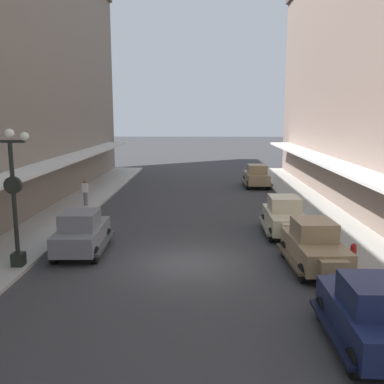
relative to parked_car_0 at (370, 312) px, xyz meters
name	(u,v)px	position (x,y,z in m)	size (l,w,h in m)	color
ground_plane	(188,263)	(-4.80, 6.13, -0.94)	(200.00, 200.00, 0.00)	#38383A
sidewalk_left	(1,260)	(-12.30, 6.13, -0.87)	(3.00, 60.00, 0.15)	#B7B5AD
sidewalk_right	(379,263)	(2.70, 6.13, -0.87)	(3.00, 60.00, 0.15)	#B7B5AD
parked_car_0	(370,312)	(0.00, 0.00, 0.00)	(2.16, 4.27, 1.84)	#19234C
parked_car_1	(257,175)	(0.10, 24.71, 0.00)	(2.18, 4.28, 1.84)	#997F5B
parked_car_2	(315,245)	(0.04, 5.70, 0.00)	(2.30, 4.32, 1.84)	#997F5B
parked_car_3	(285,215)	(-0.21, 10.55, 0.00)	(2.18, 4.27, 1.84)	beige
parked_car_4	(82,231)	(-9.34, 7.35, 0.00)	(2.27, 4.30, 1.84)	slate
lamp_post_with_clock	(14,192)	(-11.20, 5.28, 2.04)	(1.42, 0.44, 5.16)	black
fire_hydrant	(353,254)	(1.55, 5.81, -0.38)	(0.24, 0.24, 0.82)	#B21E19
pedestrian_1	(85,192)	(-11.62, 16.33, 0.05)	(0.36, 0.24, 1.64)	slate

